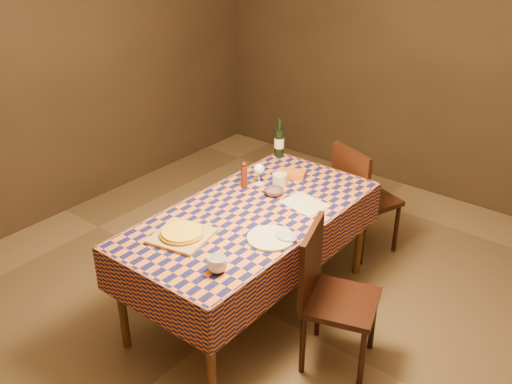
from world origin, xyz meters
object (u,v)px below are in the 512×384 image
cutting_board (182,236)px  wine_bottle (279,142)px  bowl (274,192)px  white_plate (271,238)px  pizza (182,233)px  chair_far (360,194)px  chair_right (328,290)px  dining_table (251,222)px

cutting_board → wine_bottle: 1.40m
bowl → white_plate: 0.59m
pizza → chair_far: size_ratio=0.38×
cutting_board → chair_far: size_ratio=0.35×
pizza → chair_far: (0.35, 1.61, -0.28)m
cutting_board → white_plate: cutting_board is taller
white_plate → chair_far: chair_far is taller
cutting_board → white_plate: (0.44, 0.32, -0.00)m
bowl → chair_right: chair_right is taller
dining_table → cutting_board: bearing=-104.6°
wine_bottle → white_plate: (0.71, -1.05, -0.11)m
bowl → chair_far: chair_far is taller
pizza → wine_bottle: (-0.28, 1.37, 0.08)m
wine_bottle → chair_far: 0.76m
chair_right → dining_table: bearing=171.1°
dining_table → chair_far: size_ratio=1.98×
bowl → chair_far: size_ratio=0.15×
dining_table → pizza: bearing=-104.6°
white_plate → cutting_board: bearing=-143.8°
pizza → white_plate: 0.54m
white_plate → chair_far: (-0.09, 1.29, -0.26)m
cutting_board → bowl: (0.10, 0.80, 0.01)m
dining_table → pizza: 0.54m
bowl → wine_bottle: (-0.38, 0.57, 0.10)m
pizza → white_plate: size_ratio=1.22×
cutting_board → white_plate: size_ratio=1.12×
pizza → bowl: 0.81m
cutting_board → bowl: bowl is taller
pizza → bowl: pizza is taller
bowl → chair_far: bearing=73.0°
dining_table → chair_far: 1.14m
chair_far → dining_table: bearing=-101.0°
bowl → chair_right: bearing=-29.2°
dining_table → wine_bottle: 0.97m
pizza → chair_right: bearing=26.2°
dining_table → chair_far: (0.21, 1.10, -0.17)m
white_plate → chair_far: bearing=94.0°
pizza → white_plate: pizza is taller
wine_bottle → chair_far: wine_bottle is taller
chair_far → chair_right: 1.30m
chair_right → pizza: bearing=-153.8°
chair_far → cutting_board: bearing=-102.1°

